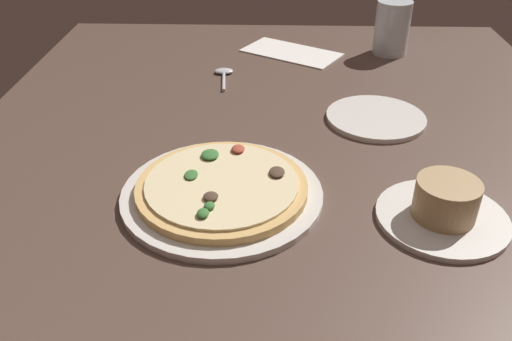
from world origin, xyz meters
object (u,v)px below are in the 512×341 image
at_px(side_plate, 376,118).
at_px(paper_menu, 291,52).
at_px(ramekin_on_saucer, 444,207).
at_px(water_glass, 391,31).
at_px(pizza_main, 222,190).
at_px(spoon, 224,74).

height_order(side_plate, paper_menu, side_plate).
bearing_deg(ramekin_on_saucer, side_plate, -171.96).
bearing_deg(water_glass, pizza_main, -29.83).
bearing_deg(spoon, pizza_main, 4.35).
relative_size(pizza_main, water_glass, 2.37).
xyz_separation_m(paper_menu, spoon, (0.14, -0.15, 0.00)).
height_order(pizza_main, ramekin_on_saucer, ramekin_on_saucer).
distance_m(ramekin_on_saucer, side_plate, 0.29).
distance_m(pizza_main, ramekin_on_saucer, 0.30).
relative_size(side_plate, spoon, 1.55).
xyz_separation_m(side_plate, paper_menu, (-0.34, -0.14, -0.00)).
bearing_deg(paper_menu, spoon, -14.57).
bearing_deg(water_glass, ramekin_on_saucer, -3.97).
xyz_separation_m(ramekin_on_saucer, side_plate, (-0.29, -0.04, -0.02)).
distance_m(ramekin_on_saucer, spoon, 0.59).
height_order(pizza_main, water_glass, water_glass).
bearing_deg(ramekin_on_saucer, paper_menu, -163.82).
relative_size(ramekin_on_saucer, paper_menu, 0.79).
height_order(pizza_main, spoon, pizza_main).
distance_m(ramekin_on_saucer, paper_menu, 0.66).
height_order(water_glass, spoon, water_glass).
xyz_separation_m(side_plate, spoon, (-0.20, -0.29, 0.00)).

